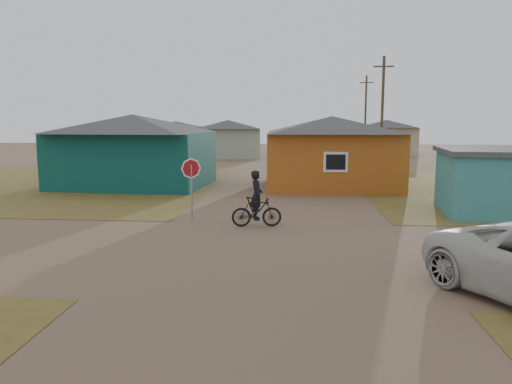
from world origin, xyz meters
TOP-DOWN VIEW (x-y plane):
  - ground at (0.00, 0.00)m, footprint 120.00×120.00m
  - grass_nw at (-14.00, 13.00)m, footprint 20.00×18.00m
  - house_teal at (-8.50, 13.50)m, footprint 8.93×7.08m
  - house_yellow at (2.50, 14.00)m, footprint 7.72×6.76m
  - house_pale_west at (-6.00, 34.00)m, footprint 7.04×6.15m
  - house_beige_east at (10.00, 40.00)m, footprint 6.95×6.05m
  - house_pale_north at (-14.00, 46.00)m, footprint 6.28×5.81m
  - utility_pole_near at (6.50, 22.00)m, footprint 1.40×0.20m
  - utility_pole_far at (7.50, 38.00)m, footprint 1.40×0.20m
  - stop_sign at (-3.30, 4.25)m, footprint 0.76×0.16m
  - cyclist at (-0.81, 3.44)m, footprint 1.82×0.74m

SIDE VIEW (x-z plane):
  - ground at x=0.00m, z-range 0.00..0.00m
  - grass_nw at x=-14.00m, z-range 0.00..0.01m
  - cyclist at x=-0.81m, z-range -0.27..1.72m
  - stop_sign at x=-3.30m, z-range 0.56..2.91m
  - house_pale_north at x=-14.00m, z-range 0.05..3.45m
  - house_pale_west at x=-6.00m, z-range 0.06..3.66m
  - house_beige_east at x=10.00m, z-range 0.06..3.66m
  - house_yellow at x=2.50m, z-range 0.05..3.95m
  - house_teal at x=-8.50m, z-range 0.05..4.05m
  - utility_pole_near at x=6.50m, z-range 0.14..8.14m
  - utility_pole_far at x=7.50m, z-range 0.14..8.14m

